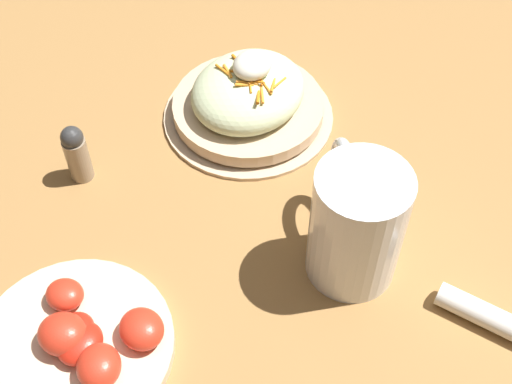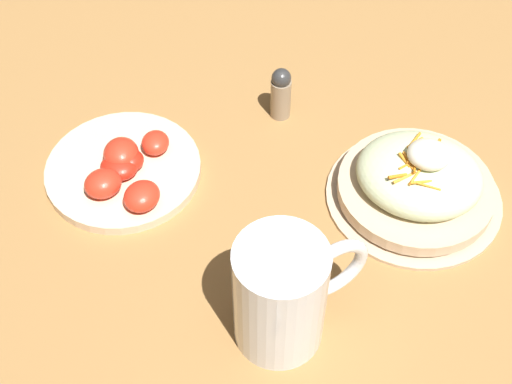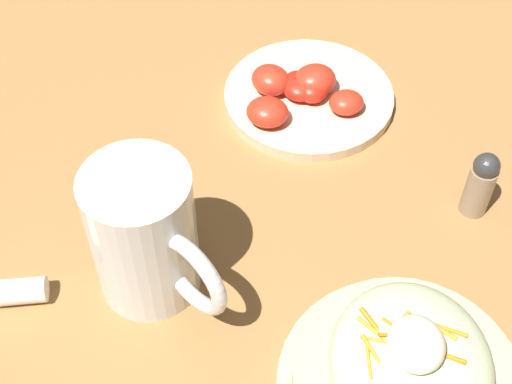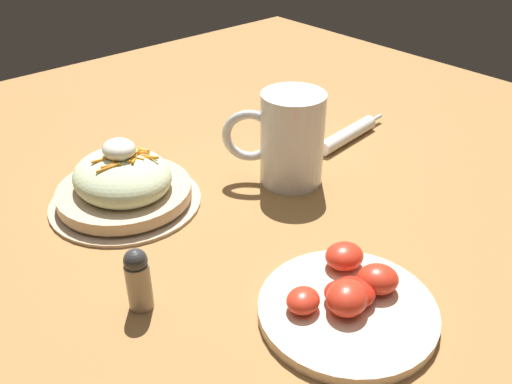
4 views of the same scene
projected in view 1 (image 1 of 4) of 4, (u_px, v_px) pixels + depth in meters
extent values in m
plane|color=#9E703D|center=(289.00, 233.00, 0.75)|extent=(1.43, 1.43, 0.00)
cylinder|color=#D1B28E|center=(248.00, 114.00, 0.86)|extent=(0.21, 0.21, 0.01)
cylinder|color=#D1B28E|center=(248.00, 107.00, 0.85)|extent=(0.19, 0.19, 0.02)
ellipsoid|color=beige|center=(248.00, 91.00, 0.83)|extent=(0.15, 0.13, 0.06)
cylinder|color=orange|center=(258.00, 96.00, 0.78)|extent=(0.03, 0.02, 0.01)
cylinder|color=orange|center=(238.00, 61.00, 0.82)|extent=(0.01, 0.03, 0.01)
cylinder|color=orange|center=(273.00, 85.00, 0.79)|extent=(0.02, 0.02, 0.01)
cylinder|color=orange|center=(247.00, 83.00, 0.79)|extent=(0.02, 0.02, 0.01)
cylinder|color=orange|center=(254.00, 79.00, 0.79)|extent=(0.02, 0.00, 0.01)
cylinder|color=orange|center=(239.00, 72.00, 0.80)|extent=(0.01, 0.02, 0.01)
cylinder|color=orange|center=(279.00, 83.00, 0.80)|extent=(0.03, 0.00, 0.01)
cylinder|color=orange|center=(244.00, 85.00, 0.79)|extent=(0.02, 0.02, 0.01)
cylinder|color=orange|center=(254.00, 81.00, 0.79)|extent=(0.01, 0.03, 0.01)
cylinder|color=orange|center=(250.00, 82.00, 0.79)|extent=(0.02, 0.02, 0.01)
cylinder|color=orange|center=(262.00, 94.00, 0.79)|extent=(0.02, 0.02, 0.01)
cylinder|color=orange|center=(228.00, 71.00, 0.80)|extent=(0.02, 0.02, 0.01)
cylinder|color=orange|center=(223.00, 70.00, 0.81)|extent=(0.01, 0.03, 0.01)
cylinder|color=orange|center=(264.00, 84.00, 0.79)|extent=(0.01, 0.03, 0.01)
ellipsoid|color=white|center=(252.00, 65.00, 0.80)|extent=(0.05, 0.04, 0.03)
cylinder|color=white|center=(357.00, 226.00, 0.67)|extent=(0.09, 0.09, 0.14)
cylinder|color=orange|center=(353.00, 245.00, 0.69)|extent=(0.08, 0.08, 0.07)
cylinder|color=white|center=(358.00, 221.00, 0.66)|extent=(0.08, 0.08, 0.01)
torus|color=white|center=(344.00, 176.00, 0.70)|extent=(0.07, 0.07, 0.08)
cylinder|color=white|center=(507.00, 326.00, 0.66)|extent=(0.04, 0.14, 0.02)
cylinder|color=beige|center=(74.00, 347.00, 0.66)|extent=(0.19, 0.19, 0.01)
ellipsoid|color=red|center=(76.00, 339.00, 0.64)|extent=(0.05, 0.05, 0.02)
ellipsoid|color=red|center=(65.00, 295.00, 0.67)|extent=(0.04, 0.05, 0.02)
ellipsoid|color=red|center=(75.00, 331.00, 0.65)|extent=(0.05, 0.04, 0.02)
ellipsoid|color=red|center=(76.00, 339.00, 0.64)|extent=(0.06, 0.06, 0.02)
ellipsoid|color=red|center=(99.00, 366.00, 0.62)|extent=(0.06, 0.06, 0.03)
ellipsoid|color=red|center=(80.00, 343.00, 0.64)|extent=(0.05, 0.05, 0.02)
ellipsoid|color=red|center=(63.00, 334.00, 0.64)|extent=(0.06, 0.06, 0.03)
ellipsoid|color=red|center=(142.00, 329.00, 0.64)|extent=(0.05, 0.05, 0.03)
cylinder|color=gray|center=(78.00, 159.00, 0.78)|extent=(0.03, 0.03, 0.06)
sphere|color=#333333|center=(72.00, 137.00, 0.75)|extent=(0.03, 0.03, 0.03)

